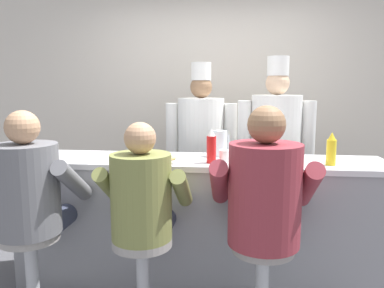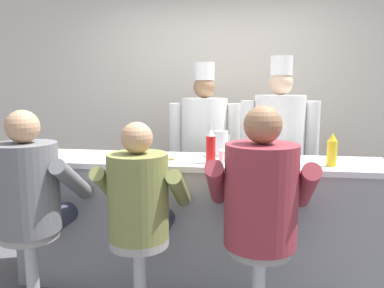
% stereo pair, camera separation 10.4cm
% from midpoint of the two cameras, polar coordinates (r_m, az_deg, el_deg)
% --- Properties ---
extents(wall_back, '(10.00, 0.06, 2.70)m').
position_cam_midpoint_polar(wall_back, '(4.24, 2.16, 6.08)').
color(wall_back, beige).
rests_on(wall_back, ground_plane).
extents(diner_counter, '(2.82, 0.59, 0.99)m').
position_cam_midpoint_polar(diner_counter, '(2.99, -0.08, -11.67)').
color(diner_counter, gray).
rests_on(diner_counter, ground_plane).
extents(ketchup_bottle_red, '(0.07, 0.07, 0.25)m').
position_cam_midpoint_polar(ketchup_bottle_red, '(2.70, 1.86, -0.45)').
color(ketchup_bottle_red, red).
rests_on(ketchup_bottle_red, diner_counter).
extents(mustard_bottle_yellow, '(0.07, 0.07, 0.23)m').
position_cam_midpoint_polar(mustard_bottle_yellow, '(2.78, 19.45, -0.85)').
color(mustard_bottle_yellow, yellow).
rests_on(mustard_bottle_yellow, diner_counter).
extents(water_pitcher_clear, '(0.13, 0.11, 0.20)m').
position_cam_midpoint_polar(water_pitcher_clear, '(2.97, 3.30, 0.09)').
color(water_pitcher_clear, silver).
rests_on(water_pitcher_clear, diner_counter).
extents(breakfast_plate, '(0.22, 0.22, 0.04)m').
position_cam_midpoint_polar(breakfast_plate, '(2.75, -4.52, -2.50)').
color(breakfast_plate, white).
rests_on(breakfast_plate, diner_counter).
extents(cereal_bowl, '(0.16, 0.16, 0.05)m').
position_cam_midpoint_polar(cereal_bowl, '(2.99, -9.15, -1.46)').
color(cereal_bowl, '#4C7FB7').
rests_on(cereal_bowl, diner_counter).
extents(coffee_mug_white, '(0.12, 0.08, 0.09)m').
position_cam_midpoint_polar(coffee_mug_white, '(2.76, 3.98, -1.81)').
color(coffee_mug_white, white).
rests_on(coffee_mug_white, diner_counter).
extents(diner_seated_grey, '(0.62, 0.62, 1.40)m').
position_cam_midpoint_polar(diner_seated_grey, '(2.68, -24.49, -7.13)').
color(diner_seated_grey, '#B2B5BA').
rests_on(diner_seated_grey, ground_plane).
extents(diner_seated_olive, '(0.57, 0.56, 1.33)m').
position_cam_midpoint_polar(diner_seated_olive, '(2.40, -8.78, -9.06)').
color(diner_seated_olive, '#B2B5BA').
rests_on(diner_seated_olive, ground_plane).
extents(diner_seated_maroon, '(0.65, 0.64, 1.44)m').
position_cam_midpoint_polar(diner_seated_maroon, '(2.31, 9.61, -8.47)').
color(diner_seated_maroon, '#B2B5BA').
rests_on(diner_seated_maroon, ground_plane).
extents(cook_in_whites_near, '(0.69, 0.44, 1.77)m').
position_cam_midpoint_polar(cook_in_whites_near, '(3.66, 0.55, -0.22)').
color(cook_in_whites_near, '#232328').
rests_on(cook_in_whites_near, ground_plane).
extents(cook_in_whites_far, '(0.71, 0.45, 1.81)m').
position_cam_midpoint_polar(cook_in_whites_far, '(3.55, 11.78, -0.32)').
color(cook_in_whites_far, '#232328').
rests_on(cook_in_whites_far, ground_plane).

